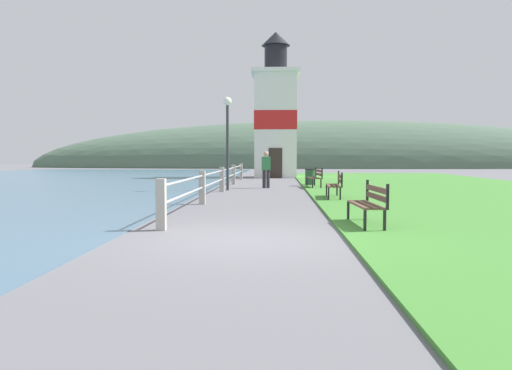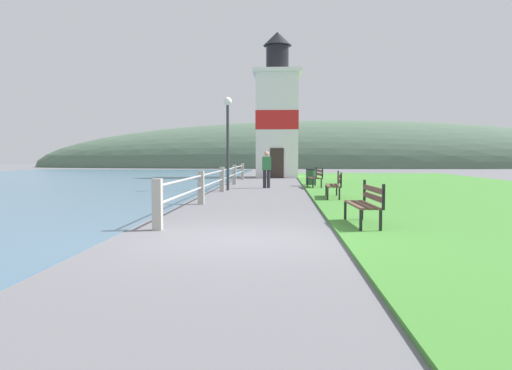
{
  "view_description": "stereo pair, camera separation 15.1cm",
  "coord_description": "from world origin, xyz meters",
  "px_view_note": "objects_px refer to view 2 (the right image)",
  "views": [
    {
      "loc": [
        0.61,
        -8.67,
        1.46
      ],
      "look_at": [
        -0.27,
        11.31,
        0.3
      ],
      "focal_mm": 35.0,
      "sensor_mm": 36.0,
      "label": 1
    },
    {
      "loc": [
        0.76,
        -8.66,
        1.46
      ],
      "look_at": [
        -0.27,
        11.31,
        0.3
      ],
      "focal_mm": 35.0,
      "sensor_mm": 36.0,
      "label": 2
    }
  ],
  "objects_px": {
    "park_bench_near": "(366,201)",
    "lamp_post": "(228,126)",
    "person_strolling": "(267,168)",
    "park_bench_midway": "(335,184)",
    "park_bench_far": "(316,176)",
    "lighthouse": "(277,116)",
    "trash_bin": "(311,177)"
  },
  "relations": [
    {
      "from": "park_bench_near",
      "to": "lamp_post",
      "type": "bearing_deg",
      "value": -72.64
    },
    {
      "from": "person_strolling",
      "to": "lamp_post",
      "type": "xyz_separation_m",
      "value": [
        -1.6,
        -1.64,
        1.83
      ]
    },
    {
      "from": "person_strolling",
      "to": "lamp_post",
      "type": "distance_m",
      "value": 2.93
    },
    {
      "from": "park_bench_midway",
      "to": "lamp_post",
      "type": "distance_m",
      "value": 6.33
    },
    {
      "from": "park_bench_far",
      "to": "person_strolling",
      "type": "relative_size",
      "value": 1.07
    },
    {
      "from": "park_bench_far",
      "to": "lighthouse",
      "type": "xyz_separation_m",
      "value": [
        -1.89,
        11.67,
        3.67
      ]
    },
    {
      "from": "park_bench_near",
      "to": "park_bench_midway",
      "type": "distance_m",
      "value": 6.66
    },
    {
      "from": "park_bench_midway",
      "to": "lighthouse",
      "type": "bearing_deg",
      "value": -79.75
    },
    {
      "from": "park_bench_far",
      "to": "park_bench_midway",
      "type": "bearing_deg",
      "value": 86.97
    },
    {
      "from": "person_strolling",
      "to": "lamp_post",
      "type": "bearing_deg",
      "value": 134.8
    },
    {
      "from": "park_bench_far",
      "to": "trash_bin",
      "type": "distance_m",
      "value": 1.72
    },
    {
      "from": "trash_bin",
      "to": "person_strolling",
      "type": "bearing_deg",
      "value": -140.86
    },
    {
      "from": "park_bench_midway",
      "to": "park_bench_near",
      "type": "bearing_deg",
      "value": 92.69
    },
    {
      "from": "lighthouse",
      "to": "trash_bin",
      "type": "height_order",
      "value": "lighthouse"
    },
    {
      "from": "park_bench_near",
      "to": "lamp_post",
      "type": "height_order",
      "value": "lamp_post"
    },
    {
      "from": "park_bench_midway",
      "to": "lighthouse",
      "type": "distance_m",
      "value": 18.12
    },
    {
      "from": "park_bench_far",
      "to": "lighthouse",
      "type": "bearing_deg",
      "value": -86.08
    },
    {
      "from": "park_bench_midway",
      "to": "lighthouse",
      "type": "xyz_separation_m",
      "value": [
        -2.12,
        17.62,
        3.66
      ]
    },
    {
      "from": "park_bench_near",
      "to": "park_bench_far",
      "type": "relative_size",
      "value": 0.97
    },
    {
      "from": "park_bench_near",
      "to": "trash_bin",
      "type": "height_order",
      "value": "park_bench_near"
    },
    {
      "from": "park_bench_midway",
      "to": "trash_bin",
      "type": "distance_m",
      "value": 7.67
    },
    {
      "from": "park_bench_near",
      "to": "lighthouse",
      "type": "relative_size",
      "value": 0.17
    },
    {
      "from": "lighthouse",
      "to": "park_bench_midway",
      "type": "bearing_deg",
      "value": -83.14
    },
    {
      "from": "park_bench_midway",
      "to": "park_bench_far",
      "type": "distance_m",
      "value": 5.96
    },
    {
      "from": "park_bench_midway",
      "to": "person_strolling",
      "type": "height_order",
      "value": "person_strolling"
    },
    {
      "from": "person_strolling",
      "to": "park_bench_far",
      "type": "bearing_deg",
      "value": -90.11
    },
    {
      "from": "lighthouse",
      "to": "person_strolling",
      "type": "relative_size",
      "value": 5.91
    },
    {
      "from": "lamp_post",
      "to": "park_bench_near",
      "type": "bearing_deg",
      "value": -69.85
    },
    {
      "from": "lighthouse",
      "to": "person_strolling",
      "type": "height_order",
      "value": "lighthouse"
    },
    {
      "from": "park_bench_near",
      "to": "lighthouse",
      "type": "bearing_deg",
      "value": -87.99
    },
    {
      "from": "park_bench_near",
      "to": "lamp_post",
      "type": "distance_m",
      "value": 11.86
    },
    {
      "from": "trash_bin",
      "to": "lamp_post",
      "type": "distance_m",
      "value": 5.54
    }
  ]
}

